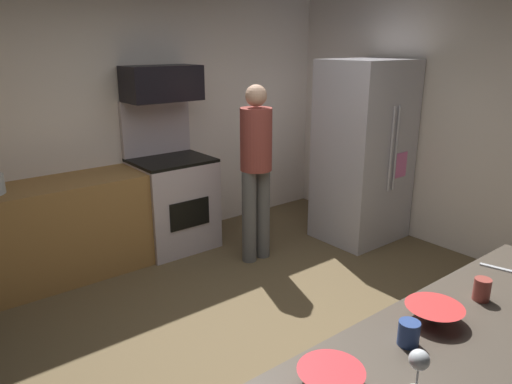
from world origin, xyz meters
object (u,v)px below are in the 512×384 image
(person_cook, at_px, (256,165))
(mixing_bowl_large, at_px, (331,377))
(mixing_bowl_small, at_px, (434,314))
(wine_glass_far, at_px, (419,362))
(mug_tea, at_px, (482,289))
(refrigerator, at_px, (363,152))
(oven_range, at_px, (173,199))
(microwave, at_px, (162,83))
(mug_coffee, at_px, (409,333))

(person_cook, xyz_separation_m, mixing_bowl_large, (-1.64, -2.48, -0.03))
(mixing_bowl_small, bearing_deg, wine_glass_far, -154.71)
(person_cook, height_order, mug_tea, person_cook)
(refrigerator, distance_m, mixing_bowl_large, 3.66)
(oven_range, relative_size, person_cook, 0.89)
(oven_range, bearing_deg, wine_glass_far, -105.24)
(oven_range, xyz_separation_m, wine_glass_far, (-0.95, -3.48, 0.51))
(microwave, xyz_separation_m, mug_tea, (-0.16, -3.39, -0.73))
(oven_range, xyz_separation_m, refrigerator, (1.74, -1.04, 0.44))
(person_cook, distance_m, mug_coffee, 2.79)
(refrigerator, xyz_separation_m, mug_coffee, (-2.48, -2.27, -0.00))
(microwave, distance_m, mixing_bowl_large, 3.63)
(oven_range, xyz_separation_m, mixing_bowl_large, (-1.16, -3.27, 0.42))
(mug_tea, bearing_deg, mug_coffee, 179.31)
(mixing_bowl_large, distance_m, wine_glass_far, 0.31)
(refrigerator, relative_size, person_cook, 1.12)
(wine_glass_far, bearing_deg, mixing_bowl_large, 135.39)
(refrigerator, bearing_deg, mixing_bowl_small, -135.14)
(oven_range, height_order, mug_coffee, oven_range)
(oven_range, bearing_deg, person_cook, -58.67)
(person_cook, xyz_separation_m, wine_glass_far, (-1.43, -2.69, 0.06))
(mixing_bowl_small, height_order, wine_glass_far, wine_glass_far)
(refrigerator, xyz_separation_m, mixing_bowl_small, (-2.25, -2.24, -0.02))
(microwave, height_order, mixing_bowl_small, microwave)
(oven_range, bearing_deg, mixing_bowl_large, -109.52)
(mixing_bowl_small, distance_m, mug_tea, 0.35)
(refrigerator, relative_size, mug_tea, 17.57)
(wine_glass_far, distance_m, mug_coffee, 0.29)
(microwave, height_order, mixing_bowl_large, microwave)
(microwave, bearing_deg, oven_range, -90.00)
(mixing_bowl_large, xyz_separation_m, mixing_bowl_small, (0.66, 0.00, 0.01))
(oven_range, distance_m, mug_coffee, 3.41)
(mixing_bowl_small, bearing_deg, mixing_bowl_large, -179.92)
(oven_range, relative_size, microwave, 2.05)
(microwave, bearing_deg, person_cook, -61.23)
(person_cook, height_order, wine_glass_far, person_cook)
(mixing_bowl_large, bearing_deg, refrigerator, 37.62)
(mug_coffee, bearing_deg, microwave, 77.74)
(wine_glass_far, bearing_deg, mug_coffee, 40.26)
(mixing_bowl_large, relative_size, mug_tea, 2.26)
(person_cook, bearing_deg, mixing_bowl_small, -111.61)
(person_cook, bearing_deg, refrigerator, -11.16)
(person_cook, distance_m, mug_tea, 2.60)
(oven_range, xyz_separation_m, mug_coffee, (-0.74, -3.30, 0.44))
(oven_range, bearing_deg, mug_tea, -92.79)
(person_cook, bearing_deg, mug_coffee, -115.81)
(oven_range, height_order, mixing_bowl_large, oven_range)
(mixing_bowl_small, xyz_separation_m, mug_tea, (0.34, -0.04, 0.02))
(person_cook, relative_size, mixing_bowl_large, 6.97)
(oven_range, height_order, person_cook, person_cook)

